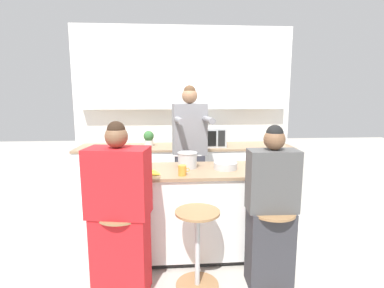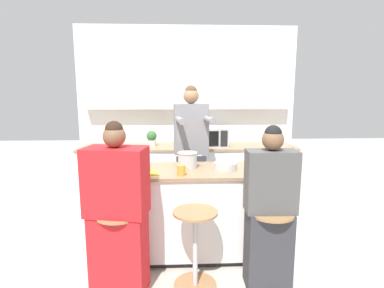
{
  "view_description": "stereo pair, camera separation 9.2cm",
  "coord_description": "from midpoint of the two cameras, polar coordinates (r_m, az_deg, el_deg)",
  "views": [
    {
      "loc": [
        -0.23,
        -2.96,
        1.68
      ],
      "look_at": [
        0.0,
        0.07,
        1.17
      ],
      "focal_mm": 28.0,
      "sensor_mm": 36.0,
      "label": 1
    },
    {
      "loc": [
        -0.14,
        -2.96,
        1.68
      ],
      "look_at": [
        0.0,
        0.07,
        1.17
      ],
      "focal_mm": 28.0,
      "sensor_mm": 36.0,
      "label": 2
    }
  ],
  "objects": [
    {
      "name": "bar_stool_center",
      "position": [
        2.73,
        0.02,
        -18.64
      ],
      "size": [
        0.39,
        0.39,
        0.7
      ],
      "color": "#997047",
      "rests_on": "ground_plane"
    },
    {
      "name": "cooking_pot",
      "position": [
        3.1,
        -1.72,
        -3.08
      ],
      "size": [
        0.29,
        0.21,
        0.16
      ],
      "color": "#B7BABC",
      "rests_on": "kitchen_island"
    },
    {
      "name": "ground_plane",
      "position": [
        3.41,
        -0.73,
        -19.98
      ],
      "size": [
        16.0,
        16.0,
        0.0
      ],
      "primitive_type": "plane",
      "color": "#B2ADA3"
    },
    {
      "name": "person_seated_near",
      "position": [
        2.71,
        13.84,
        -13.08
      ],
      "size": [
        0.42,
        0.27,
        1.43
      ],
      "rotation": [
        0.0,
        0.0,
        -0.02
      ],
      "color": "#333338",
      "rests_on": "ground_plane"
    },
    {
      "name": "back_counter",
      "position": [
        4.53,
        -1.86,
        -6.06
      ],
      "size": [
        3.13,
        0.67,
        0.92
      ],
      "color": "white",
      "rests_on": "ground_plane"
    },
    {
      "name": "coffee_cup_near",
      "position": [
        2.82,
        -2.79,
        -5.06
      ],
      "size": [
        0.11,
        0.08,
        0.1
      ],
      "color": "orange",
      "rests_on": "kitchen_island"
    },
    {
      "name": "fruit_bowl",
      "position": [
        3.08,
        5.53,
        -4.13
      ],
      "size": [
        0.24,
        0.24,
        0.07
      ],
      "color": "#B7BABC",
      "rests_on": "kitchen_island"
    },
    {
      "name": "microwave",
      "position": [
        4.39,
        2.08,
        1.42
      ],
      "size": [
        0.55,
        0.4,
        0.28
      ],
      "color": "#B2B5B7",
      "rests_on": "back_counter"
    },
    {
      "name": "wall_back",
      "position": [
        4.69,
        -2.1,
        7.87
      ],
      "size": [
        3.37,
        0.22,
        2.7
      ],
      "color": "silver",
      "rests_on": "ground_plane"
    },
    {
      "name": "person_cooking",
      "position": [
        3.67,
        -1.15,
        -2.94
      ],
      "size": [
        0.46,
        0.6,
        1.78
      ],
      "rotation": [
        0.0,
        0.0,
        0.11
      ],
      "color": "#383842",
      "rests_on": "ground_plane"
    },
    {
      "name": "kitchen_island",
      "position": [
        3.21,
        -0.75,
        -12.71
      ],
      "size": [
        1.6,
        0.67,
        0.92
      ],
      "color": "black",
      "rests_on": "ground_plane"
    },
    {
      "name": "bar_stool_rightmost",
      "position": [
        2.81,
        13.93,
        -18.08
      ],
      "size": [
        0.39,
        0.39,
        0.7
      ],
      "color": "#997047",
      "rests_on": "ground_plane"
    },
    {
      "name": "mixing_bowl_steel",
      "position": [
        3.24,
        -11.79,
        -3.61
      ],
      "size": [
        0.21,
        0.21,
        0.07
      ],
      "color": "#B7BABC",
      "rests_on": "kitchen_island"
    },
    {
      "name": "person_wrapped_blanket",
      "position": [
        2.62,
        -14.61,
        -13.0
      ],
      "size": [
        0.54,
        0.36,
        1.47
      ],
      "rotation": [
        0.0,
        0.0,
        -0.17
      ],
      "color": "red",
      "rests_on": "ground_plane"
    },
    {
      "name": "potted_plant",
      "position": [
        4.42,
        -8.83,
        1.08
      ],
      "size": [
        0.15,
        0.15,
        0.23
      ],
      "color": "beige",
      "rests_on": "back_counter"
    },
    {
      "name": "bar_stool_leftmost",
      "position": [
        2.75,
        -14.15,
        -18.75
      ],
      "size": [
        0.39,
        0.39,
        0.7
      ],
      "color": "#997047",
      "rests_on": "ground_plane"
    },
    {
      "name": "banana_bunch",
      "position": [
        2.86,
        -8.49,
        -5.48
      ],
      "size": [
        0.17,
        0.12,
        0.06
      ],
      "color": "yellow",
      "rests_on": "kitchen_island"
    }
  ]
}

